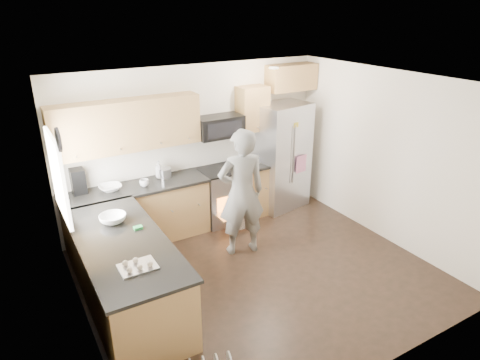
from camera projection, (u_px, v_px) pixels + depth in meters
ground at (260, 274)px, 5.89m from camera, size 4.50×4.50×0.00m
room_shell at (259, 159)px, 5.25m from camera, size 4.54×4.04×2.62m
back_cabinet_run at (168, 176)px, 6.65m from camera, size 4.45×0.64×2.50m
peninsula at (126, 274)px, 5.10m from camera, size 0.96×2.36×1.03m
stove_range at (223, 183)px, 7.15m from camera, size 0.76×0.97×1.79m
refrigerator at (280, 156)px, 7.59m from camera, size 1.03×0.87×1.89m
person at (241, 193)px, 6.10m from camera, size 0.77×0.58×1.90m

